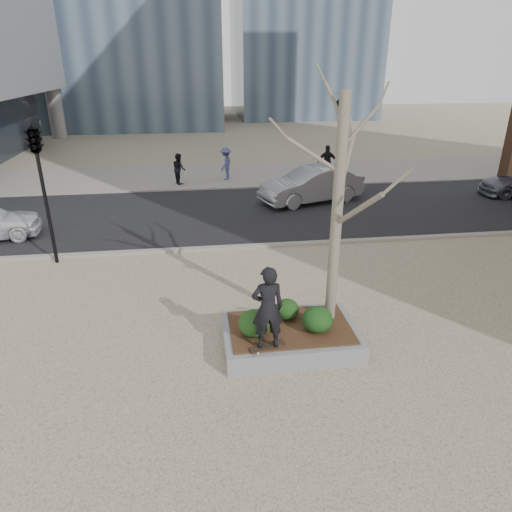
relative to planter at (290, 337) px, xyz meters
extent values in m
plane|color=#BBAD8A|center=(-1.00, 0.00, -0.23)|extent=(120.00, 120.00, 0.00)
cube|color=black|center=(-1.00, 10.00, -0.21)|extent=(60.00, 8.00, 0.02)
cube|color=gray|center=(-1.00, 17.00, -0.21)|extent=(60.00, 6.00, 0.02)
cube|color=gray|center=(0.00, 0.00, 0.00)|extent=(3.00, 2.00, 0.45)
cube|color=#382314|center=(0.00, 0.00, 0.25)|extent=(2.70, 1.70, 0.04)
ellipsoid|color=#133C14|center=(-0.85, -0.22, 0.56)|extent=(0.69, 0.69, 0.59)
ellipsoid|color=#153D13|center=(0.00, 0.38, 0.50)|extent=(0.55, 0.55, 0.47)
ellipsoid|color=#123410|center=(0.55, -0.24, 0.55)|extent=(0.67, 0.67, 0.57)
imported|color=black|center=(-0.64, -0.72, 1.21)|extent=(0.68, 0.46, 1.81)
imported|color=#98999F|center=(3.30, 11.16, 0.58)|extent=(5.05, 3.08, 1.57)
imported|color=black|center=(-2.72, 15.38, 0.59)|extent=(0.82, 0.92, 1.58)
imported|color=#484E82|center=(-0.23, 15.97, 0.66)|extent=(1.04, 1.28, 1.73)
imported|color=black|center=(5.25, 15.39, 0.70)|extent=(1.10, 0.55, 1.81)
camera|label=1|loc=(-1.95, -8.61, 5.77)|focal=32.00mm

